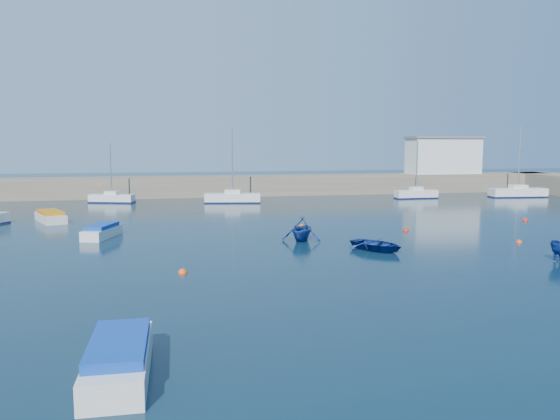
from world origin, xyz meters
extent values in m
plane|color=#0C2435|center=(0.00, 0.00, 0.00)|extent=(220.00, 220.00, 0.00)
cube|color=#706755|center=(0.00, 46.00, 1.30)|extent=(96.00, 4.50, 2.60)
cube|color=silver|center=(30.00, 46.00, 5.10)|extent=(10.00, 4.00, 5.00)
cube|color=silver|center=(-15.12, 39.96, 0.48)|extent=(5.39, 2.99, 0.96)
cylinder|color=#B7BABC|center=(-15.12, 39.96, 3.95)|extent=(0.14, 0.14, 5.97)
cube|color=silver|center=(-1.28, 37.07, 0.55)|extent=(6.63, 2.86, 1.10)
cylinder|color=#B7BABC|center=(-1.28, 37.07, 4.79)|extent=(0.16, 0.16, 7.38)
cube|color=silver|center=(21.98, 37.59, 0.52)|extent=(5.38, 1.58, 1.04)
cylinder|color=#B7BABC|center=(21.98, 37.59, 4.12)|extent=(0.16, 0.16, 6.17)
cube|color=silver|center=(35.63, 36.56, 0.57)|extent=(7.34, 2.61, 1.14)
cylinder|color=#B7BABC|center=(35.63, 36.56, 5.28)|extent=(0.16, 0.16, 8.28)
cube|color=silver|center=(-13.40, 15.10, 0.37)|extent=(2.65, 4.34, 0.73)
cube|color=#0E399A|center=(-13.40, 15.10, 0.87)|extent=(2.26, 3.34, 0.27)
cube|color=silver|center=(-18.80, 24.56, 0.37)|extent=(3.50, 5.15, 0.73)
cube|color=#C3730A|center=(-18.80, 24.56, 0.87)|extent=(2.94, 4.00, 0.27)
cube|color=silver|center=(-10.07, -10.01, 0.42)|extent=(1.77, 4.90, 0.83)
cube|color=#0E399A|center=(-10.07, -10.01, 0.99)|extent=(1.67, 3.68, 0.31)
imported|color=navy|center=(4.49, 6.53, 0.38)|extent=(4.19, 4.48, 0.76)
imported|color=navy|center=(0.61, 10.95, 0.84)|extent=(3.86, 4.07, 1.69)
sphere|color=#FF490D|center=(-7.92, 2.71, 0.00)|extent=(0.50, 0.50, 0.50)
sphere|color=red|center=(9.70, 13.55, 0.00)|extent=(0.46, 0.46, 0.46)
sphere|color=#FF490D|center=(15.25, 7.23, 0.00)|extent=(0.40, 0.40, 0.40)
sphere|color=#FF490D|center=(2.26, 17.67, 0.00)|extent=(0.39, 0.39, 0.39)
sphere|color=red|center=(22.67, 16.91, 0.00)|extent=(0.49, 0.49, 0.49)
camera|label=1|loc=(-8.50, -26.03, 6.80)|focal=35.00mm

